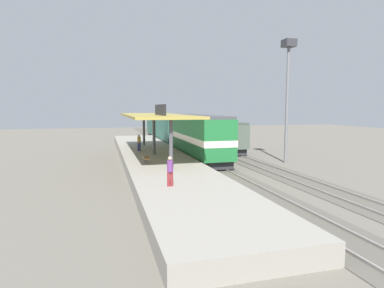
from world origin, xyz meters
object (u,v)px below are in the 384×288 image
platform_bench (146,158)px  locomotive (197,136)px  freight_car (219,135)px  light_mast (288,75)px  passenger_carriage_single (165,127)px  person_walking (170,170)px  person_waiting (139,142)px

platform_bench → locomotive: bearing=46.1°
freight_car → platform_bench: bearing=-130.8°
freight_car → light_mast: bearing=-72.5°
passenger_carriage_single → light_mast: bearing=-70.6°
freight_car → light_mast: 12.46m
person_walking → person_waiting: bearing=90.2°
platform_bench → person_waiting: size_ratio=0.99×
light_mast → person_walking: (-13.48, -10.08, -6.54)m
locomotive → light_mast: (7.80, -4.14, 5.99)m
person_waiting → person_walking: (0.06, -15.78, 0.00)m
platform_bench → person_walking: size_ratio=0.99×
locomotive → person_walking: locomotive is taller
platform_bench → passenger_carriage_single: size_ratio=0.08×
light_mast → person_walking: bearing=-143.2°
locomotive → light_mast: light_mast is taller
platform_bench → passenger_carriage_single: bearing=76.1°
person_waiting → passenger_carriage_single: bearing=70.8°
passenger_carriage_single → person_waiting: passenger_carriage_single is taller
light_mast → person_waiting: light_mast is taller
person_walking → light_mast: bearing=36.8°
locomotive → passenger_carriage_single: 18.00m
light_mast → passenger_carriage_single: bearing=109.4°
person_waiting → light_mast: bearing=-22.9°
locomotive → freight_car: size_ratio=1.20×
platform_bench → person_waiting: (0.26, 7.80, 0.51)m
platform_bench → light_mast: light_mast is taller
light_mast → person_waiting: size_ratio=6.84×
light_mast → person_walking: light_mast is taller
locomotive → freight_car: bearing=52.7°
person_waiting → platform_bench: bearing=-91.9°
freight_car → person_walking: 22.71m
passenger_carriage_single → freight_car: bearing=-69.0°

